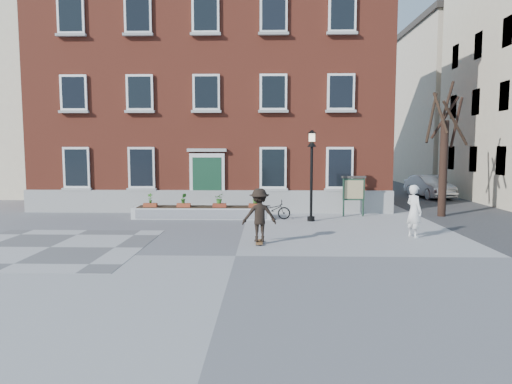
{
  "coord_description": "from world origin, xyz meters",
  "views": [
    {
      "loc": [
        0.93,
        -13.12,
        3.17
      ],
      "look_at": [
        0.5,
        4.0,
        1.5
      ],
      "focal_mm": 32.0,
      "sensor_mm": 36.0,
      "label": 1
    }
  ],
  "objects_px": {
    "bicycle": "(272,210)",
    "notice_board": "(354,189)",
    "parked_car": "(429,187)",
    "skateboarder": "(259,215)",
    "bystander": "(414,211)",
    "lamp_post": "(312,162)"
  },
  "relations": [
    {
      "from": "skateboarder",
      "to": "notice_board",
      "type": "bearing_deg",
      "value": 55.49
    },
    {
      "from": "skateboarder",
      "to": "lamp_post",
      "type": "bearing_deg",
      "value": 65.55
    },
    {
      "from": "skateboarder",
      "to": "bystander",
      "type": "bearing_deg",
      "value": 13.06
    },
    {
      "from": "notice_board",
      "to": "bicycle",
      "type": "bearing_deg",
      "value": -165.09
    },
    {
      "from": "lamp_post",
      "to": "skateboarder",
      "type": "height_order",
      "value": "lamp_post"
    },
    {
      "from": "bystander",
      "to": "parked_car",
      "type": "bearing_deg",
      "value": -43.51
    },
    {
      "from": "bystander",
      "to": "notice_board",
      "type": "xyz_separation_m",
      "value": [
        -1.22,
        4.9,
        0.33
      ]
    },
    {
      "from": "parked_car",
      "to": "lamp_post",
      "type": "relative_size",
      "value": 1.1
    },
    {
      "from": "bicycle",
      "to": "lamp_post",
      "type": "bearing_deg",
      "value": -104.73
    },
    {
      "from": "bystander",
      "to": "skateboarder",
      "type": "height_order",
      "value": "bystander"
    },
    {
      "from": "bicycle",
      "to": "skateboarder",
      "type": "bearing_deg",
      "value": 174.28
    },
    {
      "from": "notice_board",
      "to": "skateboarder",
      "type": "height_order",
      "value": "notice_board"
    },
    {
      "from": "bicycle",
      "to": "notice_board",
      "type": "height_order",
      "value": "notice_board"
    },
    {
      "from": "bicycle",
      "to": "parked_car",
      "type": "height_order",
      "value": "parked_car"
    },
    {
      "from": "parked_car",
      "to": "skateboarder",
      "type": "relative_size",
      "value": 2.35
    },
    {
      "from": "parked_car",
      "to": "skateboarder",
      "type": "bearing_deg",
      "value": -133.95
    },
    {
      "from": "bystander",
      "to": "skateboarder",
      "type": "xyz_separation_m",
      "value": [
        -5.46,
        -1.27,
        0.02
      ]
    },
    {
      "from": "bystander",
      "to": "skateboarder",
      "type": "relative_size",
      "value": 1.02
    },
    {
      "from": "parked_car",
      "to": "bystander",
      "type": "relative_size",
      "value": 2.32
    },
    {
      "from": "lamp_post",
      "to": "notice_board",
      "type": "relative_size",
      "value": 2.1
    },
    {
      "from": "bystander",
      "to": "notice_board",
      "type": "height_order",
      "value": "notice_board"
    },
    {
      "from": "parked_car",
      "to": "bicycle",
      "type": "bearing_deg",
      "value": -145.51
    }
  ]
}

